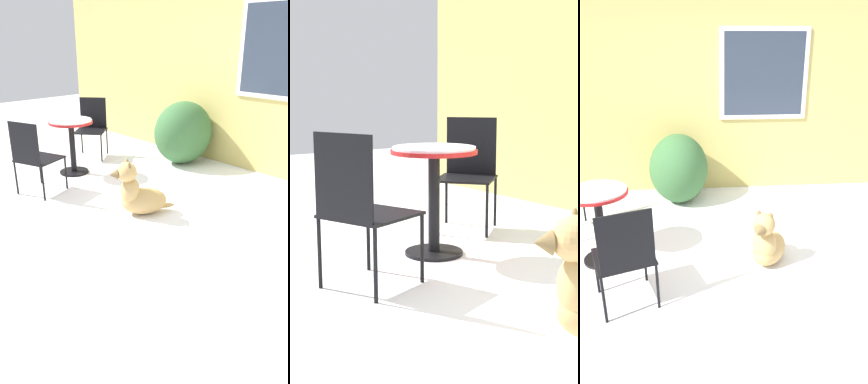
% 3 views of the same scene
% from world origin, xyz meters
% --- Properties ---
extents(ground_plane, '(16.00, 16.00, 0.00)m').
position_xyz_m(ground_plane, '(0.00, 0.00, 0.00)').
color(ground_plane, white).
extents(patio_table, '(0.61, 0.61, 0.77)m').
position_xyz_m(patio_table, '(-1.28, 0.21, 0.56)').
color(patio_table, black).
rests_on(patio_table, ground_plane).
extents(patio_chair_near_table, '(0.66, 0.66, 0.93)m').
position_xyz_m(patio_chair_near_table, '(-1.79, 0.92, 0.51)').
color(patio_chair_near_table, black).
rests_on(patio_chair_near_table, ground_plane).
extents(patio_chair_far_side, '(0.60, 0.60, 0.93)m').
position_xyz_m(patio_chair_far_side, '(-0.91, -0.57, 0.51)').
color(patio_chair_far_side, black).
rests_on(patio_chair_far_side, ground_plane).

